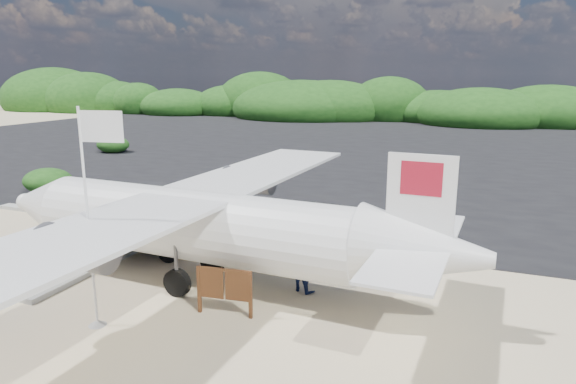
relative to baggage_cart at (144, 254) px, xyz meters
name	(u,v)px	position (x,y,z in m)	size (l,w,h in m)	color
ground	(215,300)	(3.97, -2.25, 0.00)	(160.00, 160.00, 0.00)	beige
asphalt_apron	(402,149)	(3.97, 27.75, 0.00)	(90.00, 50.00, 0.04)	#B2B2B2
lagoon	(12,243)	(-5.03, -0.75, 0.00)	(9.00, 7.00, 0.40)	#B2B2B2
vegetation_band	(435,122)	(3.97, 52.75, 0.00)	(124.00, 8.00, 4.40)	#B2B2B2
baggage_cart	(144,254)	(0.00, 0.00, 0.00)	(3.08, 1.76, 1.54)	#0E1BD3
flagpole	(98,325)	(2.04, -4.47, 0.00)	(1.03, 0.43, 5.16)	white
signboard	(225,315)	(4.61, -2.90, 0.00)	(1.52, 0.14, 1.25)	brown
crew_a	(223,210)	(1.52, 2.74, 0.97)	(0.70, 0.46, 1.93)	#131E49
crew_b	(303,263)	(5.90, -0.79, 0.80)	(0.78, 0.61, 1.60)	#131E49
crew_c	(331,233)	(5.93, 1.71, 0.92)	(1.08, 0.45, 1.84)	#131E49
aircraft_small	(322,141)	(-3.39, 30.03, 0.00)	(6.97, 6.97, 2.51)	#B2B2B2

